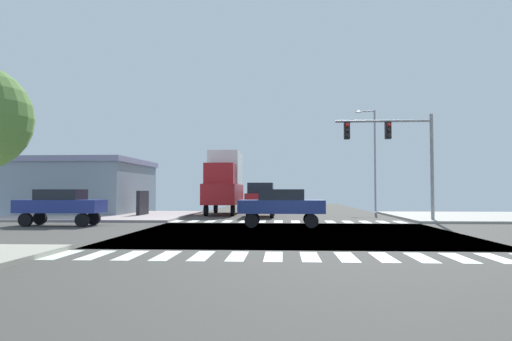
% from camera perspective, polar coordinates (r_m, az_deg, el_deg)
% --- Properties ---
extents(ground, '(90.00, 90.00, 0.05)m').
position_cam_1_polar(ground, '(20.52, 4.64, -7.57)').
color(ground, '#413F3A').
extents(sidewalk_corner_ne, '(12.00, 12.00, 0.14)m').
position_cam_1_polar(sidewalk_corner_ne, '(35.17, 25.90, -5.03)').
color(sidewalk_corner_ne, '#A09B91').
rests_on(sidewalk_corner_ne, ground).
extents(sidewalk_corner_nw, '(12.00, 12.00, 0.14)m').
position_cam_1_polar(sidewalk_corner_nw, '(34.81, -17.90, -5.18)').
color(sidewalk_corner_nw, '#A29491').
rests_on(sidewalk_corner_nw, ground).
extents(crosswalk_near, '(13.50, 2.00, 0.01)m').
position_cam_1_polar(crosswalk_near, '(13.26, 4.31, -10.29)').
color(crosswalk_near, silver).
rests_on(crosswalk_near, ground).
extents(crosswalk_far, '(13.50, 2.00, 0.01)m').
position_cam_1_polar(crosswalk_far, '(27.79, 3.75, -6.16)').
color(crosswalk_far, silver).
rests_on(crosswalk_far, ground).
extents(traffic_signal_mast, '(5.67, 0.55, 6.29)m').
position_cam_1_polar(traffic_signal_mast, '(28.87, 16.26, 3.24)').
color(traffic_signal_mast, gray).
rests_on(traffic_signal_mast, ground).
extents(street_lamp, '(1.78, 0.32, 8.90)m').
position_cam_1_polar(street_lamp, '(42.88, 13.84, 2.25)').
color(street_lamp, gray).
rests_on(street_lamp, ground).
extents(bank_building, '(14.39, 10.19, 4.23)m').
position_cam_1_polar(bank_building, '(40.33, -22.51, -1.81)').
color(bank_building, gray).
rests_on(bank_building, ground).
extents(sedan_nearside_1, '(4.30, 1.80, 1.88)m').
position_cam_1_polar(sedan_nearside_1, '(26.56, -22.46, -3.75)').
color(sedan_nearside_1, black).
rests_on(sedan_nearside_1, ground).
extents(sedan_crossing_2, '(1.80, 4.30, 1.88)m').
position_cam_1_polar(sedan_crossing_2, '(50.96, 1.55, -3.21)').
color(sedan_crossing_2, black).
rests_on(sedan_crossing_2, ground).
extents(suv_leading_2, '(1.96, 4.60, 2.34)m').
position_cam_1_polar(suv_leading_2, '(32.87, 0.61, -3.16)').
color(suv_leading_2, black).
rests_on(suv_leading_2, ground).
extents(box_truck_trailing_1, '(2.40, 7.20, 4.85)m').
position_cam_1_polar(box_truck_trailing_1, '(36.48, -3.86, -1.24)').
color(box_truck_trailing_1, black).
rests_on(box_truck_trailing_1, ground).
extents(sedan_middle_4, '(4.30, 1.80, 1.88)m').
position_cam_1_polar(sedan_middle_4, '(23.94, 3.08, -4.10)').
color(sedan_middle_4, black).
rests_on(sedan_middle_4, ground).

